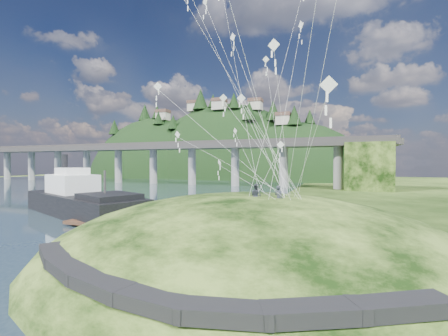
% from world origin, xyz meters
% --- Properties ---
extents(ground, '(320.00, 320.00, 0.00)m').
position_xyz_m(ground, '(0.00, 0.00, 0.00)').
color(ground, black).
rests_on(ground, ground).
extents(grass_hill, '(36.00, 32.00, 13.00)m').
position_xyz_m(grass_hill, '(8.00, 2.00, -1.50)').
color(grass_hill, black).
rests_on(grass_hill, ground).
extents(footpath, '(22.29, 5.84, 0.83)m').
position_xyz_m(footpath, '(7.46, -9.74, 2.08)').
color(footpath, black).
rests_on(footpath, ground).
extents(bridge, '(160.00, 11.00, 15.00)m').
position_xyz_m(bridge, '(-26.46, 70.07, 9.70)').
color(bridge, '#2D2B2B').
rests_on(bridge, ground).
extents(far_ridge, '(153.00, 70.00, 94.50)m').
position_xyz_m(far_ridge, '(-43.58, 122.17, -7.44)').
color(far_ridge, black).
rests_on(far_ridge, ground).
extents(work_barge, '(25.98, 15.54, 8.82)m').
position_xyz_m(work_barge, '(-20.19, 11.59, 2.21)').
color(work_barge, black).
rests_on(work_barge, ground).
extents(wooden_dock, '(14.63, 2.41, 1.04)m').
position_xyz_m(wooden_dock, '(-8.58, 6.00, 0.46)').
color(wooden_dock, '#372116').
rests_on(wooden_dock, ground).
extents(kite_flyers, '(2.74, 1.13, 1.93)m').
position_xyz_m(kite_flyers, '(9.09, 0.90, 5.90)').
color(kite_flyers, '#292D36').
rests_on(kite_flyers, ground).
extents(kite_swarm, '(18.92, 16.20, 20.68)m').
position_xyz_m(kite_swarm, '(6.41, 3.37, 17.86)').
color(kite_swarm, white).
rests_on(kite_swarm, ground).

